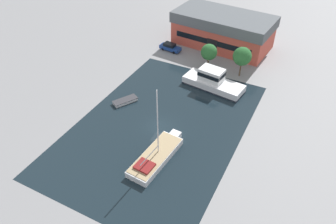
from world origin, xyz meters
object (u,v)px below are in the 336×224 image
at_px(small_dinghy, 125,101).
at_px(quay_tree_by_water, 209,52).
at_px(parked_car, 170,47).
at_px(quay_tree_near_building, 242,56).
at_px(sailboat_moored, 156,156).
at_px(warehouse_building, 223,30).
at_px(motor_cruiser, 213,81).

bearing_deg(small_dinghy, quay_tree_by_water, -86.06).
xyz_separation_m(parked_car, small_dinghy, (1.70, -20.69, -0.54)).
relative_size(quay_tree_by_water, parked_car, 1.06).
xyz_separation_m(quay_tree_near_building, sailboat_moored, (-3.69, -27.03, -3.62)).
distance_m(sailboat_moored, small_dinghy, 14.80).
relative_size(warehouse_building, sailboat_moored, 1.91).
xyz_separation_m(quay_tree_near_building, small_dinghy, (-15.09, -17.60, -3.93)).
bearing_deg(motor_cruiser, parked_car, 62.90).
relative_size(quay_tree_near_building, small_dinghy, 1.31).
bearing_deg(quay_tree_by_water, motor_cruiser, -61.12).
xyz_separation_m(sailboat_moored, motor_cruiser, (0.44, 20.82, 0.73)).
distance_m(quay_tree_near_building, motor_cruiser, 7.58).
bearing_deg(warehouse_building, quay_tree_by_water, -79.13).
xyz_separation_m(warehouse_building, parked_car, (-9.11, -7.78, -2.80)).
distance_m(quay_tree_near_building, sailboat_moored, 27.52).
bearing_deg(motor_cruiser, quay_tree_near_building, -20.24).
bearing_deg(parked_car, warehouse_building, 136.42).
height_order(quay_tree_by_water, sailboat_moored, sailboat_moored).
bearing_deg(quay_tree_by_water, parked_car, 162.26).
bearing_deg(quay_tree_near_building, small_dinghy, -130.60).
distance_m(motor_cruiser, small_dinghy, 16.46).
distance_m(parked_car, small_dinghy, 20.77).
distance_m(warehouse_building, quay_tree_near_building, 13.32).
distance_m(quay_tree_near_building, small_dinghy, 23.51).
height_order(parked_car, sailboat_moored, sailboat_moored).
xyz_separation_m(warehouse_building, quay_tree_near_building, (7.68, -10.87, 0.59)).
xyz_separation_m(quay_tree_by_water, sailboat_moored, (2.89, -26.85, -3.00)).
bearing_deg(warehouse_building, parked_car, -134.34).
bearing_deg(parked_car, sailboat_moored, 29.44).
height_order(quay_tree_near_building, small_dinghy, quay_tree_near_building).
distance_m(quay_tree_by_water, parked_car, 11.08).
bearing_deg(quay_tree_near_building, motor_cruiser, -117.62).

